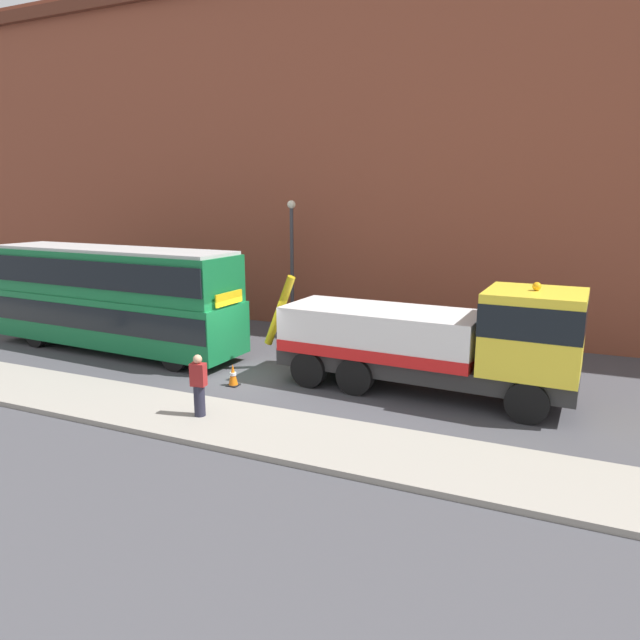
# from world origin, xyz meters

# --- Properties ---
(ground_plane) EXTENTS (120.00, 120.00, 0.00)m
(ground_plane) POSITION_xyz_m (0.00, 0.00, 0.00)
(ground_plane) COLOR #424247
(near_kerb) EXTENTS (60.00, 2.80, 0.15)m
(near_kerb) POSITION_xyz_m (0.00, -4.20, 0.07)
(near_kerb) COLOR gray
(near_kerb) RESTS_ON ground_plane
(building_facade) EXTENTS (60.00, 1.50, 16.00)m
(building_facade) POSITION_xyz_m (0.00, 8.16, 8.07)
(building_facade) COLOR brown
(building_facade) RESTS_ON ground_plane
(recovery_tow_truck) EXTENTS (10.20, 3.11, 3.67)m
(recovery_tow_truck) POSITION_xyz_m (6.07, 0.48, 1.76)
(recovery_tow_truck) COLOR #2D2D2D
(recovery_tow_truck) RESTS_ON ground_plane
(double_decker_bus) EXTENTS (11.14, 3.13, 4.06)m
(double_decker_bus) POSITION_xyz_m (-6.59, 0.51, 2.23)
(double_decker_bus) COLOR #146B38
(double_decker_bus) RESTS_ON ground_plane
(pedestrian_bystander) EXTENTS (0.43, 0.34, 1.71)m
(pedestrian_bystander) POSITION_xyz_m (0.72, -4.17, 0.99)
(pedestrian_bystander) COLOR #232333
(pedestrian_bystander) RESTS_ON near_kerb
(traffic_cone_near_bus) EXTENTS (0.36, 0.36, 0.72)m
(traffic_cone_near_bus) POSITION_xyz_m (-0.03, -1.32, 0.34)
(traffic_cone_near_bus) COLOR orange
(traffic_cone_near_bus) RESTS_ON ground_plane
(street_lamp) EXTENTS (0.36, 0.36, 5.83)m
(street_lamp) POSITION_xyz_m (-1.51, 5.97, 3.47)
(street_lamp) COLOR #38383D
(street_lamp) RESTS_ON ground_plane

